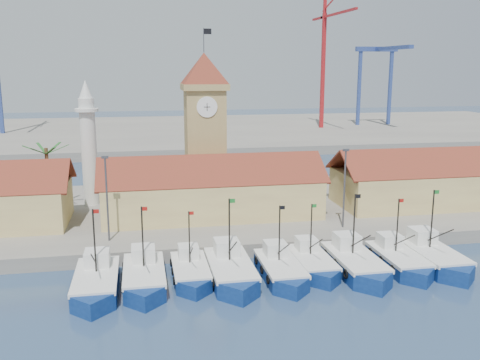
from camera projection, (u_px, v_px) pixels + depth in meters
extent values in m
plane|color=navy|center=(242.00, 291.00, 47.26)|extent=(400.00, 400.00, 0.00)
cube|color=gray|center=(208.00, 212.00, 70.17)|extent=(140.00, 32.00, 1.50)
cube|color=gray|center=(170.00, 132.00, 152.77)|extent=(240.00, 80.00, 2.00)
cube|color=navy|center=(97.00, 286.00, 47.15)|extent=(3.68, 8.34, 1.89)
cube|color=navy|center=(93.00, 306.00, 43.14)|extent=(3.68, 3.68, 1.89)
cube|color=silver|center=(96.00, 275.00, 46.95)|extent=(3.76, 8.57, 0.37)
cube|color=silver|center=(97.00, 258.00, 48.78)|extent=(2.21, 2.32, 1.47)
cylinder|color=black|center=(95.00, 242.00, 46.84)|extent=(0.15, 0.15, 5.89)
cube|color=#A5140F|center=(96.00, 211.00, 46.32)|extent=(0.53, 0.02, 0.37)
cube|color=navy|center=(144.00, 280.00, 48.48)|extent=(3.62, 8.19, 1.86)
cube|color=navy|center=(145.00, 298.00, 44.54)|extent=(3.62, 3.62, 1.86)
cube|color=silver|center=(144.00, 270.00, 48.28)|extent=(3.69, 8.42, 0.36)
cube|color=silver|center=(143.00, 254.00, 50.08)|extent=(2.17, 2.27, 1.45)
cylinder|color=black|center=(143.00, 238.00, 48.18)|extent=(0.14, 0.14, 5.79)
cube|color=#A5140F|center=(144.00, 209.00, 47.66)|extent=(0.52, 0.02, 0.36)
cube|color=navy|center=(190.00, 274.00, 49.96)|extent=(3.20, 7.25, 1.65)
cube|color=navy|center=(194.00, 290.00, 46.47)|extent=(3.20, 3.20, 1.65)
cube|color=silver|center=(190.00, 266.00, 49.79)|extent=(3.27, 7.45, 0.32)
cube|color=silver|center=(188.00, 252.00, 51.38)|extent=(1.92, 2.01, 1.28)
cylinder|color=black|center=(189.00, 238.00, 49.69)|extent=(0.13, 0.13, 5.12)
cube|color=#A5140F|center=(191.00, 213.00, 49.24)|extent=(0.46, 0.02, 0.32)
cube|color=navy|center=(230.00, 274.00, 49.79)|extent=(3.81, 8.63, 1.96)
cube|color=navy|center=(239.00, 293.00, 45.64)|extent=(3.81, 3.81, 1.96)
cube|color=silver|center=(230.00, 264.00, 49.59)|extent=(3.89, 8.87, 0.38)
cube|color=silver|center=(227.00, 247.00, 51.48)|extent=(2.29, 2.40, 1.53)
cylinder|color=black|center=(229.00, 231.00, 49.47)|extent=(0.15, 0.15, 6.10)
cube|color=#197226|center=(232.00, 201.00, 48.93)|extent=(0.54, 0.02, 0.38)
cube|color=navy|center=(280.00, 272.00, 50.30)|extent=(3.42, 7.75, 1.76)
cube|color=navy|center=(292.00, 289.00, 46.58)|extent=(3.42, 3.42, 1.76)
cube|color=silver|center=(280.00, 263.00, 50.12)|extent=(3.49, 7.96, 0.34)
cube|color=silver|center=(275.00, 249.00, 51.81)|extent=(2.05, 2.15, 1.37)
cylinder|color=black|center=(279.00, 234.00, 50.01)|extent=(0.14, 0.14, 5.48)
cube|color=black|center=(282.00, 208.00, 49.53)|extent=(0.49, 0.02, 0.34)
cube|color=navy|center=(312.00, 265.00, 52.08)|extent=(3.27, 7.39, 1.68)
cube|color=navy|center=(324.00, 280.00, 48.53)|extent=(3.27, 3.27, 1.68)
cube|color=silver|center=(312.00, 257.00, 51.90)|extent=(3.33, 7.60, 0.33)
cube|color=silver|center=(306.00, 244.00, 53.52)|extent=(1.96, 2.05, 1.31)
cylinder|color=black|center=(311.00, 230.00, 51.81)|extent=(0.13, 0.13, 5.23)
cube|color=#197226|center=(314.00, 206.00, 51.34)|extent=(0.47, 0.02, 0.33)
cube|color=navy|center=(354.00, 266.00, 51.63)|extent=(3.80, 8.60, 1.95)
cube|color=navy|center=(373.00, 284.00, 47.50)|extent=(3.80, 3.80, 1.95)
cube|color=silver|center=(355.00, 257.00, 51.43)|extent=(3.87, 8.84, 0.38)
cube|color=silver|center=(347.00, 241.00, 53.31)|extent=(2.28, 2.39, 1.52)
cylinder|color=black|center=(354.00, 225.00, 51.32)|extent=(0.15, 0.15, 6.08)
cube|color=black|center=(358.00, 196.00, 50.78)|extent=(0.54, 0.02, 0.38)
cube|color=navy|center=(397.00, 263.00, 52.73)|extent=(3.44, 7.79, 1.77)
cube|color=navy|center=(417.00, 278.00, 48.98)|extent=(3.44, 3.44, 1.77)
cube|color=silver|center=(398.00, 254.00, 52.54)|extent=(3.51, 8.01, 0.34)
cube|color=silver|center=(389.00, 240.00, 54.25)|extent=(2.07, 2.16, 1.38)
cylinder|color=black|center=(397.00, 226.00, 52.44)|extent=(0.14, 0.14, 5.51)
cube|color=#A5140F|center=(401.00, 201.00, 51.95)|extent=(0.49, 0.02, 0.34)
cube|color=navy|center=(432.00, 260.00, 53.37)|extent=(3.80, 8.59, 1.95)
cube|color=navy|center=(457.00, 276.00, 49.24)|extent=(3.80, 3.80, 1.95)
cube|color=silver|center=(433.00, 251.00, 53.16)|extent=(3.87, 8.83, 0.38)
cube|color=silver|center=(422.00, 236.00, 55.05)|extent=(2.28, 2.39, 1.52)
cylinder|color=black|center=(432.00, 220.00, 53.05)|extent=(0.15, 0.15, 6.07)
cube|color=#197226|center=(437.00, 192.00, 52.51)|extent=(0.54, 0.02, 0.38)
cube|color=#DDC979|center=(212.00, 197.00, 65.70)|extent=(26.00, 10.00, 4.50)
cube|color=maroon|center=(214.00, 171.00, 62.51)|extent=(27.04, 5.13, 3.21)
cube|color=maroon|center=(209.00, 163.00, 67.32)|extent=(27.04, 5.13, 3.21)
cube|color=#DDC979|center=(449.00, 186.00, 71.49)|extent=(30.00, 10.00, 4.50)
cube|color=maroon|center=(462.00, 162.00, 68.31)|extent=(31.20, 5.13, 3.21)
cube|color=maroon|center=(441.00, 156.00, 73.11)|extent=(31.20, 5.13, 3.21)
cube|color=tan|center=(205.00, 148.00, 70.37)|extent=(5.00, 5.00, 15.00)
cube|color=tan|center=(204.00, 87.00, 68.72)|extent=(5.80, 5.80, 0.80)
pyramid|color=maroon|center=(204.00, 69.00, 68.24)|extent=(5.80, 5.80, 4.00)
cylinder|color=white|center=(207.00, 107.00, 66.77)|extent=(2.60, 0.15, 2.60)
cube|color=black|center=(207.00, 107.00, 66.69)|extent=(0.08, 0.02, 1.00)
cube|color=black|center=(207.00, 107.00, 66.69)|extent=(0.80, 0.02, 0.08)
cylinder|color=#3F3F44|center=(204.00, 40.00, 67.51)|extent=(0.10, 0.10, 3.00)
cube|color=black|center=(207.00, 31.00, 67.37)|extent=(1.00, 0.03, 0.70)
cylinder|color=silver|center=(89.00, 152.00, 69.68)|extent=(2.00, 2.00, 14.00)
cylinder|color=silver|center=(87.00, 110.00, 68.53)|extent=(3.00, 3.00, 0.40)
cone|color=silver|center=(85.00, 89.00, 67.99)|extent=(1.80, 1.80, 2.40)
cylinder|color=brown|center=(48.00, 179.00, 67.48)|extent=(0.44, 0.44, 8.00)
cube|color=#226324|center=(58.00, 149.00, 66.94)|extent=(2.80, 0.35, 1.18)
cube|color=#226324|center=(53.00, 148.00, 67.98)|extent=(1.71, 2.60, 1.18)
cube|color=#226324|center=(42.00, 148.00, 67.72)|extent=(1.71, 2.60, 1.18)
cube|color=#226324|center=(34.00, 150.00, 66.43)|extent=(2.80, 0.35, 1.18)
cube|color=#226324|center=(38.00, 151.00, 65.39)|extent=(1.71, 2.60, 1.18)
cube|color=#226324|center=(50.00, 151.00, 65.64)|extent=(1.71, 2.60, 1.18)
cylinder|color=#3F3F44|center=(107.00, 199.00, 55.36)|extent=(0.20, 0.20, 9.00)
cube|color=#3F3F44|center=(105.00, 157.00, 54.45)|extent=(0.70, 0.25, 0.25)
cylinder|color=#3F3F44|center=(344.00, 189.00, 60.07)|extent=(0.20, 0.20, 9.00)
cube|color=#3F3F44|center=(346.00, 150.00, 59.16)|extent=(0.70, 0.25, 0.25)
cube|color=#AA1A1E|center=(323.00, 72.00, 152.32)|extent=(1.00, 1.00, 32.03)
cube|color=#AA1A1E|center=(338.00, 13.00, 139.48)|extent=(0.60, 25.27, 0.60)
cube|color=#AA1A1E|center=(319.00, 18.00, 154.00)|extent=(0.60, 10.00, 0.60)
cube|color=#AA1A1E|center=(325.00, 0.00, 148.25)|extent=(0.80, 0.80, 7.00)
cube|color=#2E448D|center=(359.00, 88.00, 160.59)|extent=(0.90, 0.90, 22.00)
cube|color=#2E448D|center=(390.00, 88.00, 162.40)|extent=(0.90, 0.90, 22.00)
cube|color=#2E448D|center=(377.00, 49.00, 159.10)|extent=(13.00, 1.40, 1.40)
cube|color=#2E448D|center=(392.00, 48.00, 149.49)|extent=(1.40, 22.00, 1.00)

